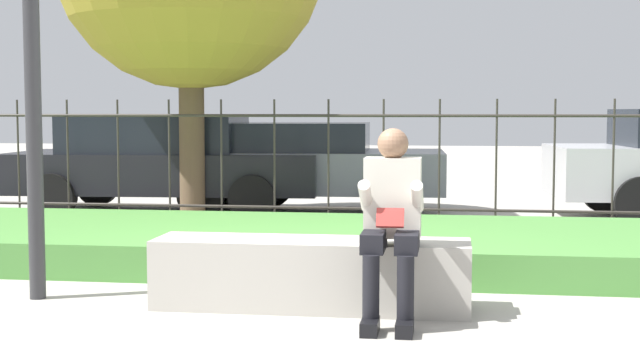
{
  "coord_description": "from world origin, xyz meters",
  "views": [
    {
      "loc": [
        1.04,
        -6.22,
        1.41
      ],
      "look_at": [
        -0.17,
        2.1,
        0.76
      ],
      "focal_mm": 50.0,
      "sensor_mm": 36.0,
      "label": 1
    }
  ],
  "objects_px": {
    "person_seated_reader": "(392,215)",
    "car_parked_left": "(165,161)",
    "car_parked_center": "(299,164)",
    "stone_bench": "(311,277)"
  },
  "relations": [
    {
      "from": "stone_bench",
      "to": "person_seated_reader",
      "type": "relative_size",
      "value": 1.74
    },
    {
      "from": "car_parked_left",
      "to": "car_parked_center",
      "type": "xyz_separation_m",
      "value": [
        1.83,
        0.28,
        -0.04
      ]
    },
    {
      "from": "person_seated_reader",
      "to": "car_parked_left",
      "type": "height_order",
      "value": "car_parked_left"
    },
    {
      "from": "car_parked_center",
      "to": "stone_bench",
      "type": "bearing_deg",
      "value": -82.4
    },
    {
      "from": "stone_bench",
      "to": "car_parked_center",
      "type": "distance_m",
      "value": 6.02
    },
    {
      "from": "stone_bench",
      "to": "car_parked_center",
      "type": "bearing_deg",
      "value": 100.5
    },
    {
      "from": "person_seated_reader",
      "to": "car_parked_center",
      "type": "xyz_separation_m",
      "value": [
        -1.69,
        6.21,
        -0.04
      ]
    },
    {
      "from": "stone_bench",
      "to": "car_parked_center",
      "type": "height_order",
      "value": "car_parked_center"
    },
    {
      "from": "car_parked_left",
      "to": "car_parked_center",
      "type": "relative_size",
      "value": 1.08
    },
    {
      "from": "stone_bench",
      "to": "car_parked_left",
      "type": "xyz_separation_m",
      "value": [
        -2.92,
        5.62,
        0.5
      ]
    }
  ]
}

